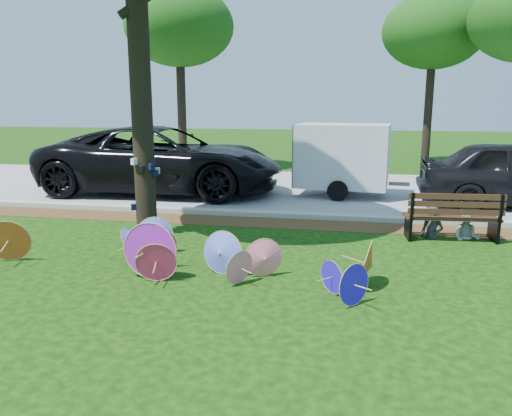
{
  "coord_description": "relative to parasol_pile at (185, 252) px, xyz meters",
  "views": [
    {
      "loc": [
        2.19,
        -6.88,
        2.83
      ],
      "look_at": [
        0.5,
        2.0,
        0.9
      ],
      "focal_mm": 35.0,
      "sensor_mm": 36.0,
      "label": 1
    }
  ],
  "objects": [
    {
      "name": "mulch_strip",
      "position": [
        0.46,
        3.77,
        -0.37
      ],
      "size": [
        90.0,
        1.0,
        0.01
      ],
      "primitive_type": "cube",
      "color": "#472D16",
      "rests_on": "ground"
    },
    {
      "name": "cargo_trailer",
      "position": [
        2.41,
        7.66,
        0.86
      ],
      "size": [
        2.85,
        1.98,
        2.47
      ],
      "primitive_type": "cube",
      "rotation": [
        0.0,
        0.0,
        -0.11
      ],
      "color": "silver",
      "rests_on": "ground"
    },
    {
      "name": "black_van",
      "position": [
        -3.16,
        7.18,
        0.67
      ],
      "size": [
        7.57,
        3.63,
        2.08
      ],
      "primitive_type": "imported",
      "rotation": [
        0.0,
        0.0,
        1.59
      ],
      "color": "black",
      "rests_on": "ground"
    },
    {
      "name": "curb",
      "position": [
        0.46,
        4.47,
        -0.32
      ],
      "size": [
        90.0,
        0.3,
        0.12
      ],
      "primitive_type": "cube",
      "color": "#B7B5AD",
      "rests_on": "ground"
    },
    {
      "name": "ground",
      "position": [
        0.46,
        -0.73,
        -0.38
      ],
      "size": [
        90.0,
        90.0,
        0.0
      ],
      "primitive_type": "plane",
      "color": "black",
      "rests_on": "ground"
    },
    {
      "name": "street",
      "position": [
        0.46,
        8.62,
        -0.37
      ],
      "size": [
        90.0,
        8.0,
        0.01
      ],
      "primitive_type": "cube",
      "color": "gray",
      "rests_on": "ground"
    },
    {
      "name": "person_left",
      "position": [
        4.4,
        3.17,
        0.28
      ],
      "size": [
        0.56,
        0.48,
        1.31
      ],
      "primitive_type": "imported",
      "rotation": [
        0.0,
        0.0,
        -0.43
      ],
      "color": "#363D4A",
      "rests_on": "ground"
    },
    {
      "name": "park_bench",
      "position": [
        4.75,
        3.12,
        0.13
      ],
      "size": [
        1.98,
        0.88,
        1.01
      ],
      "primitive_type": null,
      "rotation": [
        0.0,
        0.0,
        0.07
      ],
      "color": "black",
      "rests_on": "ground"
    },
    {
      "name": "parasol_pile",
      "position": [
        0.0,
        0.0,
        0.0
      ],
      "size": [
        6.93,
        2.23,
        0.94
      ],
      "color": "#596DE7",
      "rests_on": "ground"
    },
    {
      "name": "person_right",
      "position": [
        5.1,
        3.17,
        0.17
      ],
      "size": [
        0.66,
        0.6,
        1.1
      ],
      "primitive_type": "imported",
      "rotation": [
        0.0,
        0.0,
        -0.41
      ],
      "color": "silver",
      "rests_on": "ground"
    },
    {
      "name": "bg_trees",
      "position": [
        3.5,
        13.84,
        5.39
      ],
      "size": [
        17.61,
        7.91,
        7.4
      ],
      "color": "black",
      "rests_on": "ground"
    }
  ]
}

